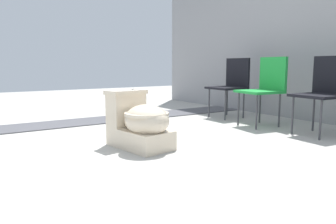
% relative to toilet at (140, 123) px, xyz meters
% --- Properties ---
extents(ground_plane, '(14.00, 14.00, 0.00)m').
position_rel_toilet_xyz_m(ground_plane, '(-0.29, 0.01, -0.22)').
color(ground_plane, '#A8A59E').
extents(gravel_strip, '(0.56, 8.00, 0.01)m').
position_rel_toilet_xyz_m(gravel_strip, '(-1.57, 0.51, -0.21)').
color(gravel_strip, '#4C4C51').
rests_on(gravel_strip, ground).
extents(toilet, '(0.68, 0.47, 0.52)m').
position_rel_toilet_xyz_m(toilet, '(0.00, 0.00, 0.00)').
color(toilet, beige).
rests_on(toilet, ground).
extents(folding_chair_left, '(0.45, 0.45, 0.83)m').
position_rel_toilet_xyz_m(folding_chair_left, '(-0.84, 1.93, 0.29)').
color(folding_chair_left, black).
rests_on(folding_chair_left, ground).
extents(folding_chair_middle, '(0.50, 0.50, 0.83)m').
position_rel_toilet_xyz_m(folding_chair_middle, '(-0.13, 1.80, 0.29)').
color(folding_chair_middle, '#1E8C38').
rests_on(folding_chair_middle, ground).
extents(folding_chair_right, '(0.47, 0.47, 0.83)m').
position_rel_toilet_xyz_m(folding_chair_right, '(0.56, 1.91, 0.29)').
color(folding_chair_right, black).
rests_on(folding_chair_right, ground).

